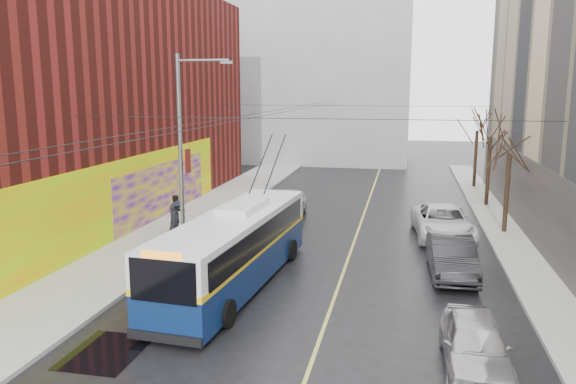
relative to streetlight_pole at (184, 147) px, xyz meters
name	(u,v)px	position (x,y,z in m)	size (l,w,h in m)	color
ground	(258,360)	(6.14, -10.00, -4.85)	(140.00, 140.00, 0.00)	black
sidewalk_left	(168,235)	(-1.86, 2.00, -4.77)	(4.00, 60.00, 0.15)	gray
sidewalk_right	(518,254)	(15.14, 2.00, -4.77)	(2.00, 60.00, 0.15)	gray
lane_line	(356,236)	(7.64, 4.00, -4.84)	(0.12, 50.00, 0.01)	#BFB74C
building_left	(43,97)	(-9.85, 3.99, 2.14)	(12.11, 36.00, 14.00)	#581711
building_far	(313,73)	(0.14, 34.99, 4.17)	(20.50, 12.10, 18.00)	gray
streetlight_pole	(184,147)	(0.00, 0.00, 0.00)	(2.65, 0.60, 9.00)	slate
catenary_wires	(283,112)	(3.60, 4.77, 1.40)	(18.00, 60.00, 0.22)	black
tree_near	(511,139)	(15.14, 6.00, 0.13)	(3.20, 3.20, 6.40)	black
tree_mid	(491,125)	(15.14, 13.00, 0.41)	(3.20, 3.20, 6.68)	black
tree_far	(478,120)	(15.14, 20.00, 0.30)	(3.20, 3.20, 6.57)	black
puddle	(106,352)	(1.74, -10.45, -4.84)	(2.00, 2.58, 0.01)	black
pigeons_flying	(266,94)	(3.97, -0.26, 2.41)	(2.91, 3.07, 2.28)	slate
trolleybus	(235,248)	(3.72, -4.31, -3.35)	(3.30, 11.48, 5.38)	#091C47
parked_car_a	(475,344)	(11.99, -9.30, -4.12)	(1.71, 4.26, 1.45)	#B0B0B5
parked_car_b	(451,256)	(11.94, -1.38, -4.05)	(1.69, 4.83, 1.59)	#242427
parked_car_c	(443,222)	(11.94, 4.48, -4.03)	(2.72, 5.90, 1.64)	silver
following_car	(289,204)	(3.35, 7.50, -4.04)	(1.91, 4.75, 1.62)	silver
pedestrian_a	(174,221)	(-1.25, 1.42, -3.88)	(0.59, 0.39, 1.62)	black
pedestrian_b	(177,213)	(-1.60, 2.66, -3.76)	(0.91, 0.71, 1.88)	black
pedestrian_c	(177,216)	(-1.46, 2.39, -3.88)	(1.05, 0.60, 1.63)	black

